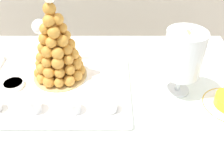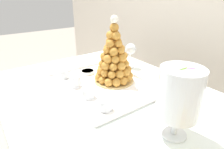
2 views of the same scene
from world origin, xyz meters
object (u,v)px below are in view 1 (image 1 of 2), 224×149
Objects in this scene: macaron_goblet at (183,54)px; serving_tray at (57,89)px; dessert_cup_centre at (71,106)px; croquembouche at (56,48)px; wine_glass at (39,28)px; dessert_cup_mid_right at (109,105)px; creme_brulee_ramekin at (13,84)px; dessert_cup_mid_left at (31,105)px.

serving_tray is at bearing 179.78° from macaron_goblet.
croquembouche is at bearing 110.01° from dessert_cup_centre.
dessert_cup_centre is 0.38× the size of wine_glass.
creme_brulee_ramekin is (-0.39, 0.13, -0.01)m from dessert_cup_mid_right.
serving_tray is 9.25× the size of dessert_cup_centre.
croquembouche is 0.23m from creme_brulee_ramekin.
croquembouche reaches higher than macaron_goblet.
macaron_goblet is (0.41, 0.13, 0.14)m from dessert_cup_centre.
dessert_cup_mid_left is at bearing -167.36° from macaron_goblet.
croquembouche is 0.26m from wine_glass.
dessert_cup_mid_right is at bearing 3.07° from dessert_cup_centre.
croquembouche is 2.21× the size of wine_glass.
dessert_cup_mid_left is 0.28m from dessert_cup_mid_right.
creme_brulee_ramekin is (-0.18, -0.07, -0.13)m from croquembouche.
dessert_cup_centre is at bearing -69.99° from croquembouche.
dessert_cup_mid_left is at bearing -107.66° from croquembouche.
wine_glass is at bearing 152.65° from macaron_goblet.
dessert_cup_mid_right is at bearing 1.11° from dessert_cup_mid_left.
creme_brulee_ramekin is 0.31× the size of macaron_goblet.
dessert_cup_mid_left is (-0.07, -0.21, -0.11)m from croquembouche.
creme_brulee_ramekin is at bearing -100.31° from wine_glass.
croquembouche is 0.32m from dessert_cup_mid_right.
macaron_goblet is (0.48, -0.00, 0.17)m from serving_tray.
dessert_cup_centre is (0.08, -0.21, -0.12)m from croquembouche.
dessert_cup_mid_left reaches higher than dessert_cup_mid_right.
dessert_cup_mid_right is 0.41m from creme_brulee_ramekin.
croquembouche is 0.49m from macaron_goblet.
wine_glass reaches higher than dessert_cup_centre.
serving_tray is 6.88× the size of creme_brulee_ramekin.
wine_glass is at bearing 97.46° from dessert_cup_mid_left.
dessert_cup_mid_right is (0.21, -0.20, -0.12)m from croquembouche.
croquembouche is 5.88× the size of dessert_cup_mid_left.
wine_glass reaches higher than serving_tray.
macaron_goblet is at bearing -1.17° from creme_brulee_ramekin.
dessert_cup_mid_right is (0.28, 0.01, -0.01)m from dessert_cup_mid_left.
serving_tray is 9.33× the size of dessert_cup_mid_left.
wine_glass is at bearing 79.69° from creme_brulee_ramekin.
macaron_goblet reaches higher than dessert_cup_mid_right.
dessert_cup_centre reaches higher than dessert_cup_mid_right.
croquembouche reaches higher than dessert_cup_mid_left.
wine_glass is at bearing 127.75° from dessert_cup_mid_right.
wine_glass is at bearing 111.77° from serving_tray.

